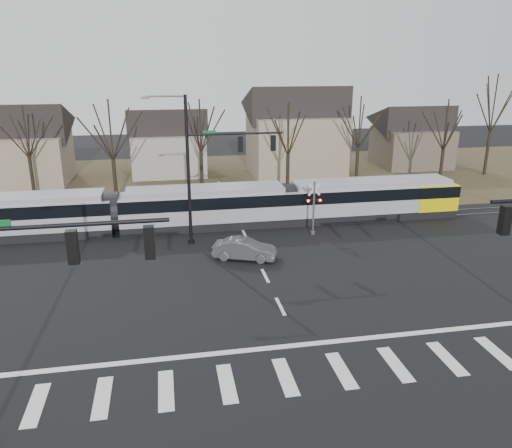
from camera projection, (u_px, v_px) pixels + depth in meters
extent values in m
plane|color=black|center=(290.00, 325.00, 24.26)|extent=(140.00, 140.00, 0.00)
cube|color=#38331E|center=(217.00, 179.00, 54.16)|extent=(140.00, 28.00, 0.01)
cube|color=silver|center=(36.00, 405.00, 18.64)|extent=(0.60, 2.60, 0.01)
cube|color=silver|center=(102.00, 397.00, 19.06)|extent=(0.60, 2.60, 0.01)
cube|color=silver|center=(166.00, 390.00, 19.48)|extent=(0.60, 2.60, 0.01)
cube|color=silver|center=(227.00, 383.00, 19.89)|extent=(0.60, 2.60, 0.01)
cube|color=silver|center=(285.00, 377.00, 20.31)|extent=(0.60, 2.60, 0.01)
cube|color=silver|center=(341.00, 370.00, 20.73)|extent=(0.60, 2.60, 0.01)
cube|color=silver|center=(395.00, 364.00, 21.15)|extent=(0.60, 2.60, 0.01)
cube|color=silver|center=(447.00, 358.00, 21.56)|extent=(0.60, 2.60, 0.01)
cube|color=silver|center=(497.00, 353.00, 21.98)|extent=(0.60, 2.60, 0.01)
cube|color=silver|center=(300.00, 345.00, 22.58)|extent=(28.00, 0.35, 0.01)
cube|color=silver|center=(280.00, 306.00, 26.13)|extent=(0.18, 2.00, 0.01)
cube|color=silver|center=(265.00, 276.00, 29.86)|extent=(0.18, 2.00, 0.01)
cube|color=silver|center=(253.00, 252.00, 33.60)|extent=(0.18, 2.00, 0.01)
cube|color=silver|center=(244.00, 233.00, 37.34)|extent=(0.18, 2.00, 0.01)
cube|color=silver|center=(236.00, 217.00, 41.08)|extent=(0.18, 2.00, 0.01)
cube|color=silver|center=(230.00, 204.00, 44.81)|extent=(0.18, 2.00, 0.01)
cube|color=silver|center=(224.00, 193.00, 48.55)|extent=(0.18, 2.00, 0.01)
cube|color=silver|center=(219.00, 184.00, 52.29)|extent=(0.18, 2.00, 0.01)
cube|color=#59595E|center=(242.00, 228.00, 38.36)|extent=(90.00, 0.12, 0.06)
cube|color=#59595E|center=(239.00, 222.00, 39.67)|extent=(90.00, 0.12, 0.06)
cube|color=gray|center=(12.00, 217.00, 35.85)|extent=(13.94, 3.00, 3.13)
cube|color=black|center=(11.00, 209.00, 35.65)|extent=(13.96, 3.05, 0.91)
cube|color=gray|center=(206.00, 207.00, 38.27)|extent=(12.87, 3.00, 3.13)
cube|color=black|center=(206.00, 199.00, 38.07)|extent=(12.89, 3.05, 0.91)
cube|color=gray|center=(371.00, 199.00, 40.60)|extent=(13.94, 3.00, 3.13)
cube|color=black|center=(371.00, 191.00, 40.40)|extent=(13.96, 3.05, 0.91)
cube|color=yellow|center=(430.00, 195.00, 41.48)|extent=(3.43, 3.07, 2.09)
imported|color=#45484B|center=(245.00, 249.00, 32.22)|extent=(4.13, 5.02, 1.34)
cylinder|color=black|center=(58.00, 226.00, 14.77)|extent=(6.50, 0.14, 0.14)
cube|color=black|center=(73.00, 247.00, 15.04)|extent=(0.32, 0.32, 1.05)
sphere|color=#FF0C07|center=(71.00, 237.00, 14.94)|extent=(0.22, 0.22, 0.22)
cube|color=black|center=(149.00, 242.00, 15.44)|extent=(0.32, 0.32, 1.05)
sphere|color=#FF0C07|center=(149.00, 232.00, 15.34)|extent=(0.22, 0.22, 0.22)
cube|color=black|center=(505.00, 220.00, 17.57)|extent=(0.32, 0.32, 1.05)
sphere|color=#FF0C07|center=(506.00, 211.00, 17.47)|extent=(0.22, 0.22, 0.22)
cylinder|color=black|center=(188.00, 172.00, 33.66)|extent=(0.22, 0.22, 10.20)
cylinder|color=black|center=(191.00, 241.00, 35.20)|extent=(0.44, 0.44, 0.30)
cylinder|color=black|center=(236.00, 134.00, 33.44)|extent=(6.50, 0.14, 0.14)
cube|color=#0C5926|center=(209.00, 132.00, 33.09)|extent=(0.90, 0.03, 0.22)
cube|color=black|center=(240.00, 144.00, 33.72)|extent=(0.32, 0.32, 1.05)
sphere|color=#FF0C07|center=(240.00, 139.00, 33.62)|extent=(0.22, 0.22, 0.22)
cube|color=black|center=(273.00, 143.00, 34.11)|extent=(0.32, 0.32, 1.05)
sphere|color=#FF0C07|center=(273.00, 138.00, 34.01)|extent=(0.22, 0.22, 0.22)
cube|color=#59595B|center=(146.00, 98.00, 31.69)|extent=(0.55, 0.22, 0.14)
cylinder|color=#59595B|center=(314.00, 208.00, 36.47)|extent=(0.14, 0.14, 4.00)
cylinder|color=#59595B|center=(313.00, 233.00, 37.06)|extent=(0.36, 0.36, 0.20)
cube|color=silver|center=(314.00, 190.00, 36.03)|extent=(0.95, 0.04, 0.95)
cube|color=silver|center=(314.00, 190.00, 36.03)|extent=(0.95, 0.04, 0.95)
cube|color=black|center=(314.00, 200.00, 36.28)|extent=(1.00, 0.10, 0.12)
sphere|color=#FF0C07|center=(308.00, 201.00, 36.13)|extent=(0.18, 0.18, 0.18)
sphere|color=#FF0C07|center=(320.00, 200.00, 36.28)|extent=(0.18, 0.18, 0.18)
cube|color=gray|center=(23.00, 160.00, 51.77)|extent=(9.00, 8.00, 5.00)
cube|color=gray|center=(169.00, 154.00, 56.33)|extent=(8.00, 7.00, 4.50)
cube|color=gray|center=(296.00, 146.00, 55.65)|extent=(10.00, 8.00, 6.50)
cube|color=brown|center=(411.00, 148.00, 60.43)|extent=(8.00, 7.00, 4.50)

